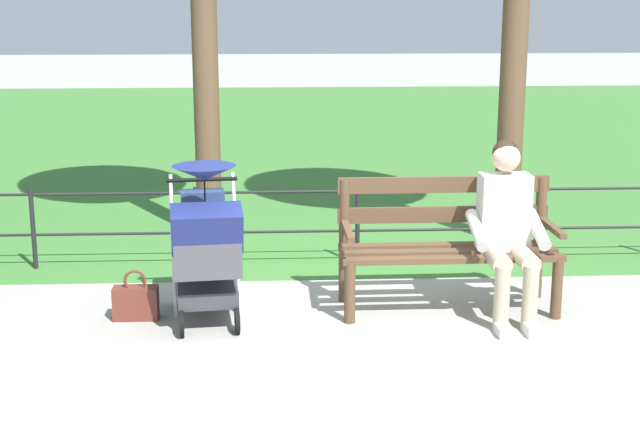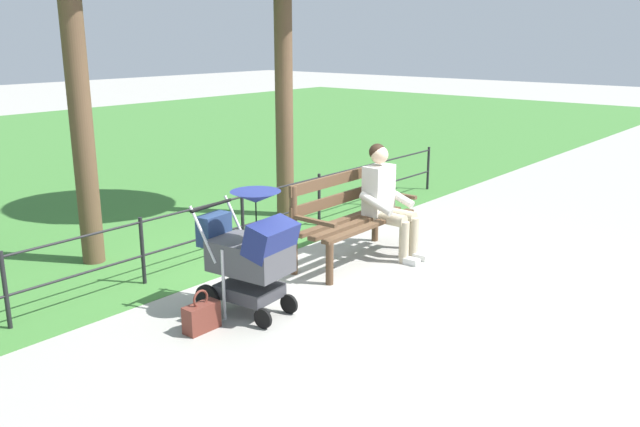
{
  "view_description": "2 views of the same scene",
  "coord_description": "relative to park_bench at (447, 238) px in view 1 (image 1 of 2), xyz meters",
  "views": [
    {
      "loc": [
        0.72,
        6.38,
        2.29
      ],
      "look_at": [
        0.4,
        0.14,
        0.79
      ],
      "focal_mm": 51.37,
      "sensor_mm": 36.0,
      "label": 1
    },
    {
      "loc": [
        5.03,
        4.14,
        2.44
      ],
      "look_at": [
        0.33,
        0.21,
        0.77
      ],
      "focal_mm": 36.84,
      "sensor_mm": 36.0,
      "label": 2
    }
  ],
  "objects": [
    {
      "name": "stroller",
      "position": [
        1.76,
        0.25,
        0.07
      ],
      "size": [
        0.59,
        0.93,
        1.15
      ],
      "color": "black",
      "rests_on": "ground"
    },
    {
      "name": "person_on_bench",
      "position": [
        -0.39,
        0.22,
        0.15
      ],
      "size": [
        0.53,
        0.74,
        1.28
      ],
      "color": "tan",
      "rests_on": "ground"
    },
    {
      "name": "grass_lawn",
      "position": [
        0.56,
        -8.68,
        -0.52
      ],
      "size": [
        40.0,
        16.0,
        0.01
      ],
      "primitive_type": "cube",
      "color": "#3D7533",
      "rests_on": "ground"
    },
    {
      "name": "park_fence",
      "position": [
        0.27,
        -1.13,
        -0.1
      ],
      "size": [
        8.3,
        0.04,
        0.7
      ],
      "color": "black",
      "rests_on": "ground"
    },
    {
      "name": "handbag",
      "position": [
        2.28,
        0.17,
        -0.4
      ],
      "size": [
        0.32,
        0.14,
        0.37
      ],
      "color": "brown",
      "rests_on": "ground"
    },
    {
      "name": "park_bench",
      "position": [
        0.0,
        0.0,
        0.0
      ],
      "size": [
        1.61,
        0.62,
        0.96
      ],
      "color": "brown",
      "rests_on": "ground"
    },
    {
      "name": "ground_plane",
      "position": [
        0.56,
        0.12,
        -0.53
      ],
      "size": [
        60.0,
        60.0,
        0.0
      ],
      "primitive_type": "plane",
      "color": "#9E9B93"
    }
  ]
}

